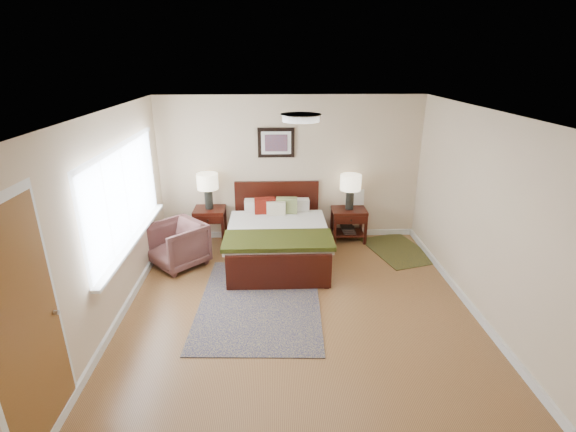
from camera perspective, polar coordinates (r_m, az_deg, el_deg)
The scene contains 18 objects.
floor at distance 5.47m, azimuth 1.48°, elevation -13.22°, with size 5.00×5.00×0.00m, color olive.
back_wall at distance 7.25m, azimuth 0.32°, elevation 6.40°, with size 4.50×0.04×2.50m, color beige.
front_wall at distance 2.73m, azimuth 5.28°, elevation -20.89°, with size 4.50×0.04×2.50m, color beige.
left_wall at distance 5.24m, azimuth -23.78°, elevation -1.25°, with size 0.04×5.00×2.50m, color beige.
right_wall at distance 5.50m, azimuth 25.70°, elevation -0.54°, with size 0.04×5.00×2.50m, color beige.
ceiling at distance 4.56m, azimuth 1.78°, elevation 13.76°, with size 4.50×5.00×0.02m, color white.
window at distance 5.80m, azimuth -21.10°, elevation 2.52°, with size 0.11×2.72×1.32m.
door at distance 3.91m, azimuth -32.12°, elevation -13.37°, with size 0.06×1.00×2.18m.
ceil_fixture at distance 4.57m, azimuth 1.77°, elevation 13.33°, with size 0.44×0.44×0.08m.
bed at distance 6.61m, azimuth -1.43°, elevation -2.19°, with size 1.59×1.91×1.03m.
wall_art at distance 7.11m, azimuth -1.64°, elevation 9.98°, with size 0.62×0.05×0.50m.
nightstand_left at distance 7.31m, azimuth -10.65°, elevation 0.05°, with size 0.53×0.48×0.63m.
nightstand_right at distance 7.41m, azimuth 8.30°, elevation -0.70°, with size 0.59×0.44×0.59m.
lamp_left at distance 7.16m, azimuth -10.92°, elevation 4.28°, with size 0.35×0.35×0.61m.
lamp_right at distance 7.21m, azimuth 8.55°, elevation 4.18°, with size 0.35×0.35×0.61m.
armchair at distance 6.70m, azimuth -14.89°, elevation -3.79°, with size 0.74×0.77×0.70m, color brown.
rug_persian at distance 5.71m, azimuth -3.87°, elevation -11.59°, with size 1.59×2.24×0.01m, color #0D0F42.
rug_navy at distance 7.33m, azimuth 14.80°, elevation -4.53°, with size 0.84×1.26×0.01m, color black.
Camera 1 is at (-0.31, -4.51, 3.07)m, focal length 26.00 mm.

